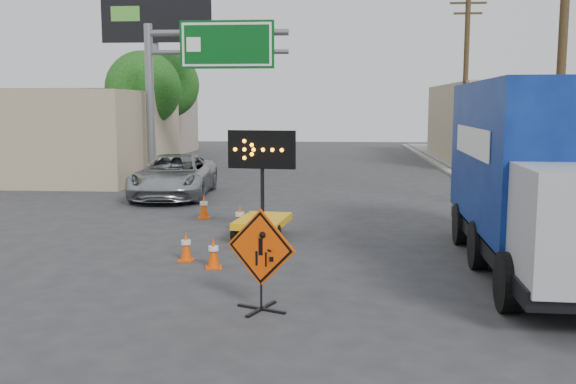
# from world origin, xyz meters

# --- Properties ---
(ground) EXTENTS (100.00, 100.00, 0.00)m
(ground) POSITION_xyz_m (0.00, 0.00, 0.00)
(ground) COLOR #2D2D30
(ground) RESTS_ON ground
(curb_right) EXTENTS (0.40, 60.00, 0.12)m
(curb_right) POSITION_xyz_m (7.20, 15.00, 0.06)
(curb_right) COLOR gray
(curb_right) RESTS_ON ground
(sidewalk_right) EXTENTS (4.00, 60.00, 0.15)m
(sidewalk_right) POSITION_xyz_m (9.50, 15.00, 0.07)
(sidewalk_right) COLOR gray
(sidewalk_right) RESTS_ON ground
(storefront_left_near) EXTENTS (14.00, 10.00, 4.00)m
(storefront_left_near) POSITION_xyz_m (-14.00, 20.00, 2.00)
(storefront_left_near) COLOR tan
(storefront_left_near) RESTS_ON ground
(storefront_left_far) EXTENTS (12.00, 10.00, 4.40)m
(storefront_left_far) POSITION_xyz_m (-15.00, 34.00, 2.20)
(storefront_left_far) COLOR gray
(storefront_left_far) RESTS_ON ground
(building_right_far) EXTENTS (10.00, 14.00, 4.60)m
(building_right_far) POSITION_xyz_m (13.00, 30.00, 2.30)
(building_right_far) COLOR tan
(building_right_far) RESTS_ON ground
(highway_gantry) EXTENTS (6.18, 0.38, 6.90)m
(highway_gantry) POSITION_xyz_m (-4.43, 17.96, 5.07)
(highway_gantry) COLOR slate
(highway_gantry) RESTS_ON ground
(billboard) EXTENTS (6.10, 0.54, 9.85)m
(billboard) POSITION_xyz_m (-8.35, 25.87, 7.35)
(billboard) COLOR slate
(billboard) RESTS_ON ground
(utility_pole_near) EXTENTS (1.80, 0.26, 9.00)m
(utility_pole_near) POSITION_xyz_m (8.00, 10.00, 4.68)
(utility_pole_near) COLOR #45331D
(utility_pole_near) RESTS_ON ground
(utility_pole_far) EXTENTS (1.80, 0.26, 9.00)m
(utility_pole_far) POSITION_xyz_m (8.00, 24.00, 4.68)
(utility_pole_far) COLOR #45331D
(utility_pole_far) RESTS_ON ground
(tree_left_near) EXTENTS (3.71, 3.71, 6.03)m
(tree_left_near) POSITION_xyz_m (-8.00, 22.00, 4.16)
(tree_left_near) COLOR #45331D
(tree_left_near) RESTS_ON ground
(tree_left_far) EXTENTS (4.10, 4.10, 6.66)m
(tree_left_far) POSITION_xyz_m (-9.00, 30.00, 4.60)
(tree_left_far) COLOR #45331D
(tree_left_far) RESTS_ON ground
(construction_sign) EXTENTS (1.18, 0.85, 1.70)m
(construction_sign) POSITION_xyz_m (0.32, 0.87, 0.90)
(construction_sign) COLOR black
(construction_sign) RESTS_ON ground
(arrow_board) EXTENTS (1.74, 2.07, 2.75)m
(arrow_board) POSITION_xyz_m (-0.33, 6.69, 0.62)
(arrow_board) COLOR #F3AD0D
(arrow_board) RESTS_ON ground
(pickup_truck) EXTENTS (2.95, 5.78, 1.57)m
(pickup_truck) POSITION_xyz_m (-4.42, 13.75, 0.78)
(pickup_truck) COLOR #A1A4A8
(pickup_truck) RESTS_ON ground
(box_truck) EXTENTS (2.88, 8.24, 3.87)m
(box_truck) POSITION_xyz_m (5.64, 3.82, 1.75)
(box_truck) COLOR black
(box_truck) RESTS_ON ground
(cone_a) EXTENTS (0.41, 0.41, 0.66)m
(cone_a) POSITION_xyz_m (-1.00, 3.55, 0.33)
(cone_a) COLOR #EC4704
(cone_a) RESTS_ON ground
(cone_b) EXTENTS (0.37, 0.37, 0.65)m
(cone_b) POSITION_xyz_m (-1.71, 4.12, 0.32)
(cone_b) COLOR #EC4704
(cone_b) RESTS_ON ground
(cone_c) EXTENTS (0.47, 0.47, 0.75)m
(cone_c) POSITION_xyz_m (-1.03, 7.44, 0.38)
(cone_c) COLOR #EC4704
(cone_c) RESTS_ON ground
(cone_d) EXTENTS (0.41, 0.41, 0.72)m
(cone_d) POSITION_xyz_m (-2.41, 9.38, 0.36)
(cone_d) COLOR #EC4704
(cone_d) RESTS_ON ground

